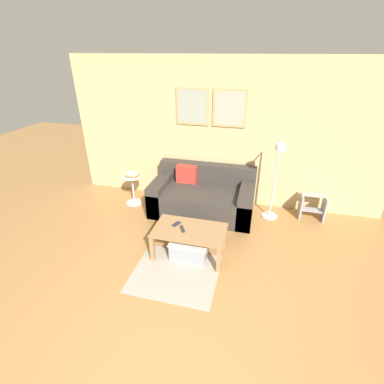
{
  "coord_description": "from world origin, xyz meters",
  "views": [
    {
      "loc": [
        0.65,
        -1.35,
        2.61
      ],
      "look_at": [
        -0.2,
        1.97,
        0.85
      ],
      "focal_mm": 26.0,
      "sensor_mm": 36.0,
      "label": 1
    }
  ],
  "objects": [
    {
      "name": "area_rug",
      "position": [
        -0.24,
        1.25,
        0.0
      ],
      "size": [
        1.1,
        0.96,
        0.01
      ],
      "primitive_type": "cube",
      "color": "#A39989",
      "rests_on": "ground_plane"
    },
    {
      "name": "couch",
      "position": [
        -0.24,
        2.91,
        0.28
      ],
      "size": [
        1.76,
        0.97,
        0.78
      ],
      "color": "#38332D",
      "rests_on": "ground_plane"
    },
    {
      "name": "side_table",
      "position": [
        -1.56,
        2.86,
        0.34
      ],
      "size": [
        0.36,
        0.36,
        0.56
      ],
      "color": "silver",
      "rests_on": "ground_plane"
    },
    {
      "name": "remote_control",
      "position": [
        -0.26,
        1.67,
        0.42
      ],
      "size": [
        0.11,
        0.15,
        0.02
      ],
      "primitive_type": "cube",
      "rotation": [
        0.0,
        0.0,
        0.51
      ],
      "color": "#232328",
      "rests_on": "coffee_table"
    },
    {
      "name": "ground_plane",
      "position": [
        0.0,
        0.0,
        0.0
      ],
      "size": [
        16.0,
        16.0,
        0.0
      ],
      "primitive_type": "plane",
      "color": "#A87542"
    },
    {
      "name": "coffee_table",
      "position": [
        -0.16,
        1.69,
        0.34
      ],
      "size": [
        0.99,
        0.58,
        0.41
      ],
      "color": "#997047",
      "rests_on": "ground_plane"
    },
    {
      "name": "floor_lamp",
      "position": [
        0.93,
        2.88,
        0.8
      ],
      "size": [
        0.27,
        0.48,
        1.4
      ],
      "color": "silver",
      "rests_on": "ground_plane"
    },
    {
      "name": "book_stack",
      "position": [
        -1.55,
        2.86,
        0.59
      ],
      "size": [
        0.26,
        0.19,
        0.06
      ],
      "color": "#4C4C51",
      "rests_on": "side_table"
    },
    {
      "name": "step_stool",
      "position": [
        1.62,
        3.15,
        0.22
      ],
      "size": [
        0.41,
        0.31,
        0.42
      ],
      "color": "#99999E",
      "rests_on": "ground_plane"
    },
    {
      "name": "wall_back",
      "position": [
        -0.01,
        3.42,
        1.29
      ],
      "size": [
        5.6,
        0.09,
        2.55
      ],
      "color": "tan",
      "rests_on": "ground_plane"
    },
    {
      "name": "cell_phone",
      "position": [
        -0.38,
        1.77,
        0.42
      ],
      "size": [
        0.12,
        0.15,
        0.01
      ],
      "primitive_type": "cube",
      "rotation": [
        0.0,
        0.0,
        -0.43
      ],
      "color": "#1E2338",
      "rests_on": "coffee_table"
    },
    {
      "name": "storage_bin",
      "position": [
        -0.15,
        1.69,
        0.13
      ],
      "size": [
        0.53,
        0.46,
        0.26
      ],
      "color": "gray",
      "rests_on": "ground_plane"
    }
  ]
}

